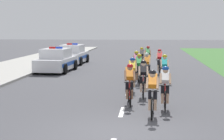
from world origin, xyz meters
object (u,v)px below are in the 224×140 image
at_px(cyclist_eighth, 147,67).
at_px(cyclist_ninth, 136,64).
at_px(cyclist_eleventh, 148,56).
at_px(police_car_second, 73,55).
at_px(cyclist_second, 165,87).
at_px(cyclist_fourth, 143,78).
at_px(cyclist_twelfth, 142,58).
at_px(cyclist_fifth, 132,74).
at_px(cyclist_third, 130,83).
at_px(cyclist_seventh, 139,68).
at_px(cyclist_sixth, 164,69).
at_px(cyclist_tenth, 160,61).
at_px(cyclist_lead, 153,92).
at_px(police_car_nearest, 56,61).

xyz_separation_m(cyclist_eighth, cyclist_ninth, (-0.60, 1.44, 0.00)).
bearing_deg(cyclist_eleventh, police_car_second, 157.97).
height_order(cyclist_second, cyclist_eleventh, same).
height_order(cyclist_fourth, cyclist_eleventh, same).
bearing_deg(cyclist_twelfth, cyclist_ninth, -93.30).
bearing_deg(cyclist_fifth, cyclist_third, -89.76).
bearing_deg(cyclist_fourth, cyclist_seventh, 93.86).
height_order(cyclist_third, cyclist_fourth, same).
distance_m(cyclist_fourth, cyclist_sixth, 3.55).
bearing_deg(cyclist_second, cyclist_fifth, 108.93).
bearing_deg(cyclist_fifth, cyclist_fourth, -69.79).
relative_size(cyclist_fourth, cyclist_eighth, 1.00).
bearing_deg(cyclist_third, cyclist_tenth, 81.90).
bearing_deg(cyclist_second, cyclist_third, 149.15).
relative_size(cyclist_second, cyclist_seventh, 1.00).
bearing_deg(cyclist_twelfth, cyclist_second, -85.63).
xyz_separation_m(cyclist_third, cyclist_eleventh, (0.67, 13.68, 0.00)).
relative_size(cyclist_second, police_car_second, 0.39).
xyz_separation_m(cyclist_eighth, cyclist_twelfth, (-0.35, 5.63, 0.00)).
bearing_deg(cyclist_third, cyclist_second, -30.85).
bearing_deg(cyclist_seventh, police_car_second, 116.76).
distance_m(cyclist_lead, cyclist_tenth, 11.69).
xyz_separation_m(cyclist_twelfth, police_car_second, (-5.43, 4.09, -0.11)).
bearing_deg(cyclist_fifth, cyclist_ninth, 89.33).
bearing_deg(cyclist_tenth, cyclist_fourth, -96.34).
bearing_deg(cyclist_seventh, cyclist_second, -80.49).
distance_m(cyclist_lead, cyclist_ninth, 9.70).
height_order(cyclist_sixth, cyclist_ninth, same).
height_order(cyclist_second, police_car_second, police_car_second).
bearing_deg(police_car_nearest, cyclist_twelfth, 15.13).
relative_size(cyclist_seventh, cyclist_eighth, 1.00).
bearing_deg(police_car_nearest, cyclist_ninth, -27.78).
relative_size(cyclist_fifth, cyclist_twelfth, 1.00).
distance_m(cyclist_sixth, cyclist_twelfth, 7.04).
relative_size(cyclist_seventh, police_car_second, 0.39).
xyz_separation_m(cyclist_sixth, cyclist_ninth, (-1.43, 2.74, 0.00)).
bearing_deg(cyclist_eleventh, cyclist_seventh, -93.05).
bearing_deg(cyclist_eleventh, cyclist_fourth, -90.89).
bearing_deg(cyclist_twelfth, cyclist_eleventh, 77.53).
bearing_deg(cyclist_third, cyclist_sixth, 73.62).
bearing_deg(cyclist_sixth, cyclist_tenth, 91.02).
height_order(cyclist_fifth, cyclist_ninth, same).
height_order(cyclist_lead, cyclist_sixth, same).
distance_m(cyclist_eighth, cyclist_ninth, 1.56).
relative_size(cyclist_eighth, police_car_second, 0.39).
height_order(cyclist_second, police_car_nearest, police_car_nearest).
bearing_deg(cyclist_second, police_car_nearest, 119.66).
height_order(cyclist_ninth, cyclist_tenth, same).
relative_size(cyclist_fifth, cyclist_sixth, 1.00).
xyz_separation_m(cyclist_fifth, police_car_nearest, (-5.13, 7.53, -0.11)).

